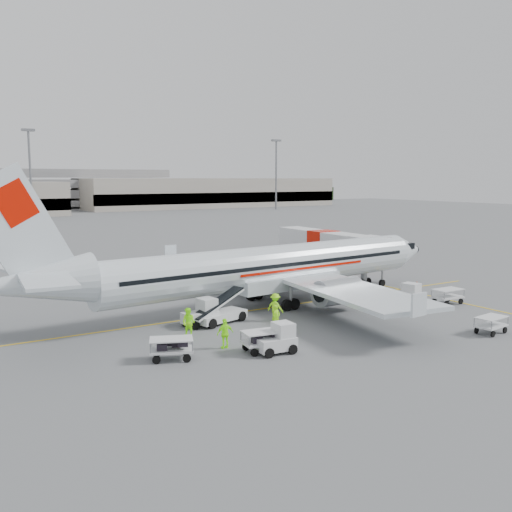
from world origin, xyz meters
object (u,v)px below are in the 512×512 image
object	(u,v)px
belt_loader	(219,303)
tug_fore	(407,296)
aircraft	(272,238)
tug_aft	(200,313)
tug_mid	(276,338)
jet_bridge	(323,253)

from	to	relation	value
belt_loader	tug_fore	xyz separation A→B (m)	(14.64, -3.37, -0.50)
aircraft	tug_aft	distance (m)	9.22
tug_fore	tug_aft	world-z (taller)	tug_aft
tug_fore	tug_mid	world-z (taller)	tug_fore
jet_bridge	belt_loader	size ratio (longest dim) A/B	3.38
belt_loader	tug_fore	world-z (taller)	belt_loader
belt_loader	tug_aft	distance (m)	1.56
tug_fore	tug_aft	distance (m)	16.46
belt_loader	tug_fore	bearing A→B (deg)	-28.41
tug_mid	tug_aft	distance (m)	7.80
belt_loader	tug_fore	distance (m)	15.03
tug_fore	tug_mid	bearing A→B (deg)	-176.62
aircraft	belt_loader	world-z (taller)	aircraft
jet_bridge	tug_aft	size ratio (longest dim) A/B	7.43
tug_fore	tug_aft	bearing A→B (deg)	155.50
tug_fore	tug_mid	size ratio (longest dim) A/B	1.05
tug_mid	aircraft	bearing A→B (deg)	61.37
aircraft	tug_mid	distance (m)	13.24
aircraft	tug_fore	xyz separation A→B (m)	(8.47, -6.14, -4.37)
aircraft	tug_aft	bearing A→B (deg)	-164.86
jet_bridge	tug_mid	xyz separation A→B (m)	(-18.92, -19.40, -1.44)
aircraft	belt_loader	bearing A→B (deg)	-160.59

